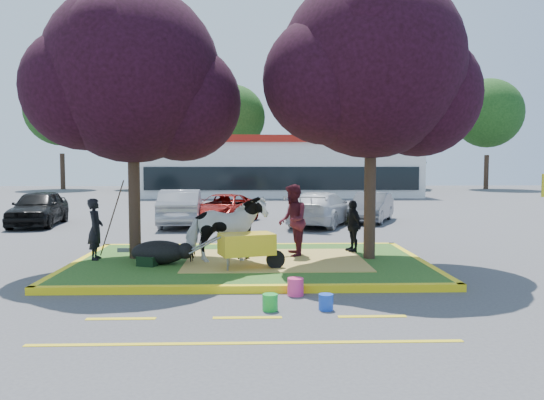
{
  "coord_description": "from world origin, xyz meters",
  "views": [
    {
      "loc": [
        0.13,
        -12.49,
        2.46
      ],
      "look_at": [
        0.54,
        0.5,
        1.55
      ],
      "focal_mm": 35.0,
      "sensor_mm": 36.0,
      "label": 1
    }
  ],
  "objects_px": {
    "car_black": "(38,208)",
    "car_silver": "(181,207)",
    "calf": "(159,252)",
    "wheelbarrow": "(247,245)",
    "bucket_green": "(270,302)",
    "bucket_pink": "(295,287)",
    "handler": "(95,229)",
    "bucket_blue": "(326,302)",
    "cow": "(226,229)"
  },
  "relations": [
    {
      "from": "car_black",
      "to": "car_silver",
      "type": "relative_size",
      "value": 0.95
    },
    {
      "from": "calf",
      "to": "wheelbarrow",
      "type": "bearing_deg",
      "value": -8.11
    },
    {
      "from": "bucket_green",
      "to": "bucket_pink",
      "type": "height_order",
      "value": "bucket_pink"
    },
    {
      "from": "car_black",
      "to": "bucket_green",
      "type": "bearing_deg",
      "value": -61.5
    },
    {
      "from": "handler",
      "to": "bucket_green",
      "type": "bearing_deg",
      "value": -141.11
    },
    {
      "from": "calf",
      "to": "car_silver",
      "type": "xyz_separation_m",
      "value": [
        -0.7,
        8.78,
        0.29
      ]
    },
    {
      "from": "calf",
      "to": "bucket_pink",
      "type": "xyz_separation_m",
      "value": [
        2.96,
        -2.4,
        -0.26
      ]
    },
    {
      "from": "calf",
      "to": "bucket_pink",
      "type": "height_order",
      "value": "calf"
    },
    {
      "from": "calf",
      "to": "car_silver",
      "type": "height_order",
      "value": "car_silver"
    },
    {
      "from": "calf",
      "to": "car_black",
      "type": "distance_m",
      "value": 10.95
    },
    {
      "from": "handler",
      "to": "bucket_blue",
      "type": "xyz_separation_m",
      "value": [
        5.01,
        -4.01,
        -0.75
      ]
    },
    {
      "from": "car_black",
      "to": "handler",
      "type": "bearing_deg",
      "value": -67.41
    },
    {
      "from": "calf",
      "to": "car_black",
      "type": "bearing_deg",
      "value": 134.72
    },
    {
      "from": "calf",
      "to": "bucket_pink",
      "type": "bearing_deg",
      "value": -29.64
    },
    {
      "from": "wheelbarrow",
      "to": "car_black",
      "type": "relative_size",
      "value": 0.5
    },
    {
      "from": "bucket_pink",
      "to": "car_black",
      "type": "bearing_deg",
      "value": 129.28
    },
    {
      "from": "bucket_pink",
      "to": "car_silver",
      "type": "relative_size",
      "value": 0.08
    },
    {
      "from": "cow",
      "to": "bucket_pink",
      "type": "relative_size",
      "value": 5.63
    },
    {
      "from": "bucket_blue",
      "to": "car_silver",
      "type": "xyz_separation_m",
      "value": [
        -4.1,
        12.17,
        0.58
      ]
    },
    {
      "from": "handler",
      "to": "car_black",
      "type": "distance_m",
      "value": 9.55
    },
    {
      "from": "bucket_green",
      "to": "car_black",
      "type": "distance_m",
      "value": 15.15
    },
    {
      "from": "cow",
      "to": "bucket_green",
      "type": "bearing_deg",
      "value": -179.77
    },
    {
      "from": "handler",
      "to": "bucket_blue",
      "type": "bearing_deg",
      "value": -135.13
    },
    {
      "from": "cow",
      "to": "wheelbarrow",
      "type": "bearing_deg",
      "value": -162.31
    },
    {
      "from": "calf",
      "to": "bucket_blue",
      "type": "bearing_deg",
      "value": -35.46
    },
    {
      "from": "handler",
      "to": "bucket_pink",
      "type": "distance_m",
      "value": 5.53
    },
    {
      "from": "bucket_green",
      "to": "car_black",
      "type": "height_order",
      "value": "car_black"
    },
    {
      "from": "bucket_pink",
      "to": "bucket_blue",
      "type": "relative_size",
      "value": 1.22
    },
    {
      "from": "handler",
      "to": "bucket_green",
      "type": "distance_m",
      "value": 5.78
    },
    {
      "from": "bucket_green",
      "to": "car_silver",
      "type": "height_order",
      "value": "car_silver"
    },
    {
      "from": "calf",
      "to": "bucket_green",
      "type": "distance_m",
      "value": 4.2
    },
    {
      "from": "cow",
      "to": "car_silver",
      "type": "xyz_separation_m",
      "value": [
        -2.24,
        8.62,
        -0.21
      ]
    },
    {
      "from": "handler",
      "to": "car_black",
      "type": "bearing_deg",
      "value": 23.08
    },
    {
      "from": "bucket_green",
      "to": "car_silver",
      "type": "relative_size",
      "value": 0.06
    },
    {
      "from": "bucket_blue",
      "to": "car_black",
      "type": "distance_m",
      "value": 15.7
    },
    {
      "from": "cow",
      "to": "calf",
      "type": "relative_size",
      "value": 1.47
    },
    {
      "from": "bucket_pink",
      "to": "car_silver",
      "type": "bearing_deg",
      "value": 108.12
    },
    {
      "from": "handler",
      "to": "car_black",
      "type": "relative_size",
      "value": 0.36
    },
    {
      "from": "handler",
      "to": "car_silver",
      "type": "distance_m",
      "value": 8.21
    },
    {
      "from": "calf",
      "to": "wheelbarrow",
      "type": "xyz_separation_m",
      "value": [
        2.04,
        -0.65,
        0.27
      ]
    },
    {
      "from": "cow",
      "to": "bucket_green",
      "type": "xyz_separation_m",
      "value": [
        0.92,
        -3.56,
        -0.79
      ]
    },
    {
      "from": "cow",
      "to": "calf",
      "type": "bearing_deg",
      "value": 81.65
    },
    {
      "from": "cow",
      "to": "car_black",
      "type": "xyz_separation_m",
      "value": [
        -7.86,
        8.78,
        -0.22
      ]
    },
    {
      "from": "bucket_pink",
      "to": "car_silver",
      "type": "xyz_separation_m",
      "value": [
        -3.66,
        11.19,
        0.55
      ]
    },
    {
      "from": "bucket_green",
      "to": "bucket_blue",
      "type": "relative_size",
      "value": 1.05
    },
    {
      "from": "wheelbarrow",
      "to": "bucket_green",
      "type": "distance_m",
      "value": 2.84
    },
    {
      "from": "car_silver",
      "to": "calf",
      "type": "bearing_deg",
      "value": 91.23
    },
    {
      "from": "calf",
      "to": "handler",
      "type": "relative_size",
      "value": 0.85
    },
    {
      "from": "bucket_pink",
      "to": "bucket_green",
      "type": "bearing_deg",
      "value": -116.62
    },
    {
      "from": "bucket_green",
      "to": "car_black",
      "type": "relative_size",
      "value": 0.07
    }
  ]
}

